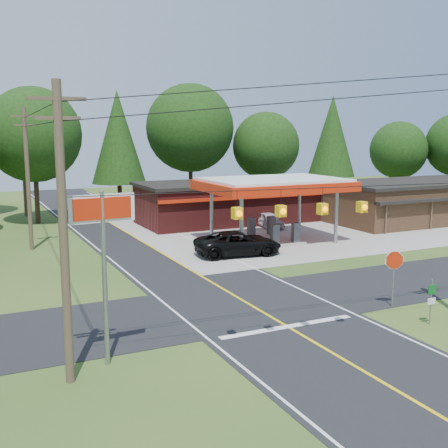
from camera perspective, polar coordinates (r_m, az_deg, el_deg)
name	(u,v)px	position (r m, az deg, el deg)	size (l,w,h in m)	color
ground	(249,304)	(27.80, 2.52, -8.15)	(120.00, 120.00, 0.00)	#2E4D1B
main_highway	(249,304)	(27.80, 2.52, -8.13)	(8.00, 120.00, 0.02)	black
cross_road	(249,304)	(27.80, 2.52, -8.12)	(70.00, 7.00, 0.02)	black
lane_center_yellow	(249,304)	(27.80, 2.52, -8.10)	(0.15, 110.00, 0.00)	yellow
gas_canopy	(274,186)	(42.45, 5.05, 3.83)	(10.60, 7.40, 4.88)	gray
convenience_store	(228,202)	(51.93, 0.37, 2.28)	(16.40, 7.55, 3.80)	#531917
strip_building	(430,200)	(56.84, 20.19, 2.32)	(20.40, 8.75, 3.80)	#382317
utility_pole_near_left	(63,231)	(18.89, -16.01, -0.68)	(1.80, 0.30, 10.00)	#473828
utility_pole_far_left	(28,177)	(41.74, -19.32, 4.52)	(1.80, 0.30, 10.00)	#473828
utility_pole_north	(23,168)	(58.79, -19.70, 5.34)	(0.30, 0.30, 9.50)	#473828
overhead_beacons	(302,191)	(20.95, 7.95, 3.35)	(17.04, 2.04, 1.03)	black
treeline_backdrop	(126,142)	(49.22, -9.92, 8.25)	(70.27, 51.59, 13.30)	#332316
suv_car	(238,243)	(38.21, 1.45, -1.99)	(5.93, 5.93, 1.65)	black
sedan_car	(269,220)	(49.36, 4.59, 0.40)	(3.88, 3.88, 1.32)	silver
big_stop_sign	(103,239)	(20.15, -12.17, -1.48)	(2.35, 0.29, 6.34)	gray
octagonal_stop_sign	(394,264)	(28.04, 16.90, -3.95)	(0.90, 0.39, 2.79)	gray
route_sign_post	(431,298)	(26.22, 20.33, -7.03)	(0.43, 0.09, 2.07)	gray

